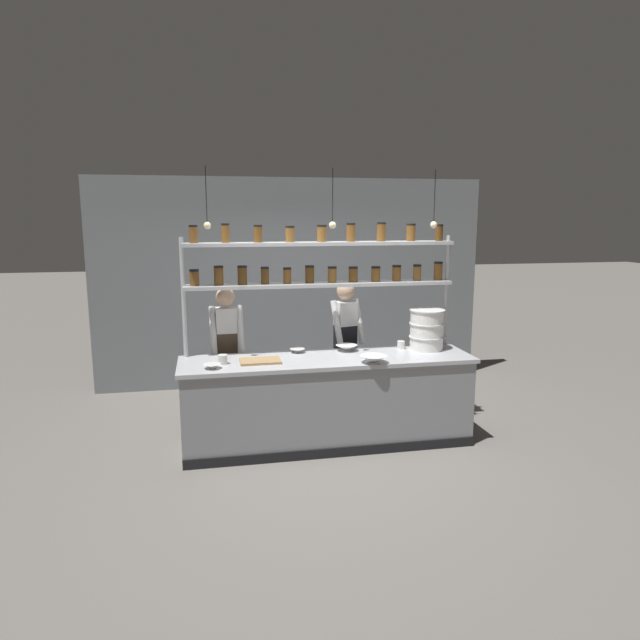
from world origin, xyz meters
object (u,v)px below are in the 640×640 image
Objects in this scene: chef_center at (345,342)px; cutting_board at (260,361)px; serving_cup_front at (401,345)px; container_stack at (427,329)px; prep_bowl_near_right at (297,351)px; serving_cup_by_board at (223,359)px; chef_left at (227,350)px; prep_bowl_near_left at (212,366)px; prep_bowl_center_front at (347,348)px; spice_shelf_unit at (322,268)px; prep_bowl_center_back at (373,359)px.

chef_center is 4.02× the size of cutting_board.
container_stack is at bearing -17.20° from serving_cup_front.
chef_center is 1.29m from cutting_board.
prep_bowl_near_right is 1.71× the size of serving_cup_by_board.
cutting_board is 0.53m from prep_bowl_near_right.
chef_left is 3.98× the size of cutting_board.
prep_bowl_near_left is 1.49m from prep_bowl_center_front.
prep_bowl_center_front is at bearing -2.56° from prep_bowl_near_right.
chef_left is 0.83m from prep_bowl_near_left.
spice_shelf_unit is 12.32× the size of prep_bowl_center_front.
chef_left is 0.99× the size of chef_center.
prep_bowl_center_back is (0.04, -0.99, 0.04)m from chef_center.
chef_center is 0.69m from serving_cup_front.
prep_bowl_near_right is (-1.39, 0.12, -0.20)m from container_stack.
serving_cup_by_board is (-2.18, -0.20, -0.17)m from container_stack.
spice_shelf_unit reaches higher than serving_cup_front.
spice_shelf_unit reaches higher than prep_bowl_near_left.
chef_left reaches higher than prep_bowl_center_back.
chef_left is at bearing 163.86° from prep_bowl_center_front.
serving_cup_front is (0.60, -0.02, 0.01)m from prep_bowl_center_front.
cutting_board is 1.12m from prep_bowl_center_back.
prep_bowl_center_back is (-0.73, -0.45, -0.18)m from container_stack.
prep_bowl_near_left is at bearing -104.72° from chef_left.
prep_bowl_center_back is 2.92× the size of serving_cup_by_board.
chef_left is 17.02× the size of serving_cup_by_board.
prep_bowl_near_right is (-0.53, 0.02, -0.01)m from prep_bowl_center_front.
prep_bowl_center_back is at bearing -57.94° from spice_shelf_unit.
spice_shelf_unit is at bearing 28.14° from cutting_board.
chef_center is at bearing 77.62° from prep_bowl_center_front.
container_stack is at bearing 6.12° from cutting_board.
prep_bowl_center_front is (0.95, 0.30, 0.02)m from cutting_board.
spice_shelf_unit is 1.40m from serving_cup_by_board.
prep_bowl_center_front is 0.60m from serving_cup_front.
serving_cup_by_board is at bearing 170.29° from prep_bowl_center_back.
prep_bowl_near_left is at bearing -152.12° from prep_bowl_near_right.
chef_left is at bearing 167.65° from container_stack.
container_stack is at bearing 31.46° from prep_bowl_center_back.
prep_bowl_near_left is at bearing -161.89° from cutting_board.
prep_bowl_near_right is 1.89× the size of serving_cup_front.
prep_bowl_near_left is (-0.47, -0.15, 0.01)m from cutting_board.
cutting_board is at bearing -173.88° from container_stack.
container_stack is at bearing -6.64° from prep_bowl_center_front.
prep_bowl_center_back is at bearing -76.20° from prep_bowl_center_front.
container_stack is 4.66× the size of serving_cup_by_board.
serving_cup_by_board is (-1.32, -0.30, 0.02)m from prep_bowl_center_front.
spice_shelf_unit is 1.79× the size of chef_center.
prep_bowl_center_front is (1.25, -0.36, 0.04)m from chef_left.
cutting_board is 0.37m from serving_cup_by_board.
cutting_board is 4.72× the size of serving_cup_front.
serving_cup_front is (0.47, 0.53, 0.01)m from prep_bowl_center_back.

